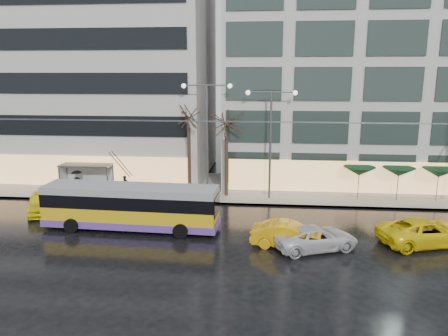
# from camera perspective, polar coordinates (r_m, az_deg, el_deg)

# --- Properties ---
(ground) EXTENTS (140.00, 140.00, 0.00)m
(ground) POSITION_cam_1_polar(r_m,az_deg,el_deg) (26.14, -9.74, -10.40)
(ground) COLOR black
(ground) RESTS_ON ground
(sidewalk) EXTENTS (80.00, 10.00, 0.15)m
(sidewalk) POSITION_cam_1_polar(r_m,az_deg,el_deg) (38.80, -1.54, -2.47)
(sidewalk) COLOR gray
(sidewalk) RESTS_ON ground
(kerb) EXTENTS (80.00, 0.10, 0.15)m
(kerb) POSITION_cam_1_polar(r_m,az_deg,el_deg) (34.08, -2.54, -4.61)
(kerb) COLOR slate
(kerb) RESTS_ON ground
(building_left) EXTENTS (34.00, 14.00, 22.00)m
(building_left) POSITION_cam_1_polar(r_m,az_deg,el_deg) (47.87, -23.33, 12.77)
(building_left) COLOR #BCB9B4
(building_left) RESTS_ON sidewalk
(building_right) EXTENTS (32.00, 14.00, 25.00)m
(building_right) POSITION_cam_1_polar(r_m,az_deg,el_deg) (44.07, 22.58, 14.90)
(building_right) COLOR #BCB9B4
(building_right) RESTS_ON sidewalk
(trolleybus) EXTENTS (11.46, 4.66, 5.27)m
(trolleybus) POSITION_cam_1_polar(r_m,az_deg,el_deg) (29.05, -12.07, -5.14)
(trolleybus) COLOR gold
(trolleybus) RESTS_ON ground
(catenary) EXTENTS (42.24, 5.12, 7.00)m
(catenary) POSITION_cam_1_polar(r_m,az_deg,el_deg) (32.17, -4.65, 2.00)
(catenary) COLOR #595B60
(catenary) RESTS_ON ground
(bus_shelter) EXTENTS (4.20, 1.60, 2.51)m
(bus_shelter) POSITION_cam_1_polar(r_m,az_deg,el_deg) (37.92, -17.95, -0.50)
(bus_shelter) COLOR #595B60
(bus_shelter) RESTS_ON sidewalk
(street_lamp_near) EXTENTS (3.96, 0.36, 9.03)m
(street_lamp_near) POSITION_cam_1_polar(r_m,az_deg,el_deg) (34.55, -2.24, 5.67)
(street_lamp_near) COLOR #595B60
(street_lamp_near) RESTS_ON sidewalk
(street_lamp_far) EXTENTS (3.96, 0.36, 8.53)m
(street_lamp_far) POSITION_cam_1_polar(r_m,az_deg,el_deg) (34.29, 6.11, 5.09)
(street_lamp_far) COLOR #595B60
(street_lamp_far) RESTS_ON sidewalk
(tree_a) EXTENTS (3.20, 3.20, 8.40)m
(tree_a) POSITION_cam_1_polar(r_m,az_deg,el_deg) (34.87, -4.67, 7.51)
(tree_a) COLOR black
(tree_a) RESTS_ON sidewalk
(tree_b) EXTENTS (3.20, 3.20, 7.70)m
(tree_b) POSITION_cam_1_polar(r_m,az_deg,el_deg) (34.74, 0.31, 6.39)
(tree_b) COLOR black
(tree_b) RESTS_ON sidewalk
(parasol_a) EXTENTS (2.50, 2.50, 2.65)m
(parasol_a) POSITION_cam_1_polar(r_m,az_deg,el_deg) (35.83, 17.25, -0.39)
(parasol_a) COLOR #595B60
(parasol_a) RESTS_ON sidewalk
(parasol_b) EXTENTS (2.50, 2.50, 2.65)m
(parasol_b) POSITION_cam_1_polar(r_m,az_deg,el_deg) (36.57, 21.85, -0.48)
(parasol_b) COLOR #595B60
(parasol_b) RESTS_ON sidewalk
(parasol_c) EXTENTS (2.50, 2.50, 2.65)m
(parasol_c) POSITION_cam_1_polar(r_m,az_deg,el_deg) (37.53, 26.25, -0.56)
(parasol_c) COLOR #595B60
(parasol_c) RESTS_ON sidewalk
(taxi_a) EXTENTS (3.68, 5.03, 1.59)m
(taxi_a) POSITION_cam_1_polar(r_m,az_deg,el_deg) (34.57, -22.69, -4.10)
(taxi_a) COLOR yellow
(taxi_a) RESTS_ON ground
(taxi_b) EXTENTS (4.67, 2.14, 1.48)m
(taxi_b) POSITION_cam_1_polar(r_m,az_deg,el_deg) (26.10, 8.55, -8.64)
(taxi_b) COLOR #EBA70C
(taxi_b) RESTS_ON ground
(taxi_c) EXTENTS (6.15, 4.07, 1.57)m
(taxi_c) POSITION_cam_1_polar(r_m,az_deg,el_deg) (28.76, 24.86, -7.59)
(taxi_c) COLOR yellow
(taxi_c) RESTS_ON ground
(sedan_silver) EXTENTS (5.39, 3.86, 1.36)m
(sedan_silver) POSITION_cam_1_polar(r_m,az_deg,el_deg) (26.09, 11.86, -8.92)
(sedan_silver) COLOR silver
(sedan_silver) RESTS_ON ground
(pedestrian_a) EXTENTS (1.11, 1.13, 2.19)m
(pedestrian_a) POSITION_cam_1_polar(r_m,az_deg,el_deg) (38.43, -15.63, -0.72)
(pedestrian_a) COLOR black
(pedestrian_a) RESTS_ON sidewalk
(pedestrian_b) EXTENTS (0.93, 0.90, 1.50)m
(pedestrian_b) POSITION_cam_1_polar(r_m,az_deg,el_deg) (37.23, -12.87, -2.12)
(pedestrian_b) COLOR black
(pedestrian_b) RESTS_ON sidewalk
(pedestrian_c) EXTENTS (1.00, 0.85, 2.11)m
(pedestrian_c) POSITION_cam_1_polar(r_m,az_deg,el_deg) (37.60, -18.62, -1.74)
(pedestrian_c) COLOR black
(pedestrian_c) RESTS_ON sidewalk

